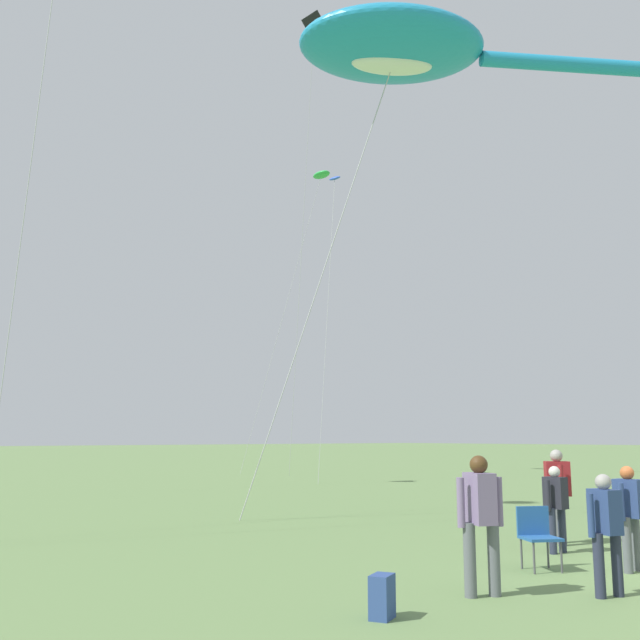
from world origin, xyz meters
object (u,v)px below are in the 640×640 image
object	(u,v)px
small_kite_box_yellow	(312,57)
small_kite_streamer_purple	(334,192)
folding_chair	(537,532)
small_kite_bird_shape	(321,177)
person_child_front	(558,489)
big_show_kite	(400,48)
person_redhead_woman	(556,502)
person_short_left	(629,510)
backpack	(382,597)
person_navy_jacket	(606,525)
person_tall_center	(480,514)

from	to	relation	value
small_kite_box_yellow	small_kite_streamer_purple	xyz separation A→B (m)	(0.56, -0.89, -6.77)
folding_chair	small_kite_bird_shape	size ratio (longest dim) A/B	0.05
folding_chair	small_kite_streamer_purple	world-z (taller)	small_kite_streamer_purple
person_child_front	small_kite_streamer_purple	size ratio (longest dim) A/B	0.12
small_kite_box_yellow	small_kite_bird_shape	size ratio (longest dim) A/B	1.37
big_show_kite	person_redhead_woman	xyz separation A→B (m)	(-1.47, -4.70, -10.52)
small_kite_streamer_purple	person_redhead_woman	bearing A→B (deg)	138.66
big_show_kite	person_short_left	size ratio (longest dim) A/B	8.26
person_redhead_woman	big_show_kite	bearing A→B (deg)	-16.18
backpack	small_kite_streamer_purple	world-z (taller)	small_kite_streamer_purple
big_show_kite	backpack	size ratio (longest dim) A/B	27.01
folding_chair	small_kite_box_yellow	xyz separation A→B (m)	(10.89, 18.68, 19.04)
person_navy_jacket	backpack	size ratio (longest dim) A/B	3.20
person_redhead_woman	backpack	xyz separation A→B (m)	(-5.17, -1.28, -0.58)
small_kite_box_yellow	folding_chair	bearing A→B (deg)	-124.21
person_tall_center	person_short_left	xyz separation A→B (m)	(2.88, -0.32, -0.11)
person_navy_jacket	person_child_front	xyz separation A→B (m)	(3.30, 2.75, 0.12)
small_kite_box_yellow	person_tall_center	bearing A→B (deg)	-127.75
small_kite_bird_shape	person_navy_jacket	bearing A→B (deg)	-25.74
big_show_kite	person_short_left	distance (m)	12.41
person_navy_jacket	small_kite_streamer_purple	distance (m)	25.89
person_redhead_woman	folding_chair	distance (m)	1.68
person_tall_center	small_kite_streamer_purple	bearing A→B (deg)	-11.18
small_kite_box_yellow	small_kite_bird_shape	distance (m)	6.57
person_tall_center	person_navy_jacket	bearing A→B (deg)	-105.50
big_show_kite	small_kite_bird_shape	xyz separation A→B (m)	(11.50, 17.04, 4.20)
person_navy_jacket	small_kite_box_yellow	distance (m)	30.00
person_tall_center	person_navy_jacket	world-z (taller)	person_tall_center
person_redhead_woman	folding_chair	world-z (taller)	person_redhead_woman
person_short_left	folding_chair	xyz separation A→B (m)	(-0.86, 0.93, -0.32)
person_tall_center	person_redhead_woman	world-z (taller)	person_tall_center
person_redhead_woman	small_kite_bird_shape	distance (m)	29.28
person_tall_center	backpack	distance (m)	1.79
big_show_kite	small_kite_box_yellow	size ratio (longest dim) A/B	0.55
person_short_left	backpack	xyz separation A→B (m)	(-4.52, 0.31, -0.61)
small_kite_bird_shape	person_redhead_woman	bearing A→B (deg)	-23.88
person_tall_center	big_show_kite	bearing A→B (deg)	-14.92
big_show_kite	person_navy_jacket	size ratio (longest dim) A/B	8.44
person_child_front	backpack	world-z (taller)	person_child_front
person_child_front	person_tall_center	bearing A→B (deg)	66.50
person_child_front	folding_chair	xyz separation A→B (m)	(-2.41, -1.19, -0.43)
person_child_front	person_short_left	xyz separation A→B (m)	(-1.54, -2.12, -0.11)
small_kite_box_yellow	small_kite_streamer_purple	size ratio (longest dim) A/B	1.58
person_child_front	small_kite_bird_shape	bearing A→B (deg)	-75.30
person_tall_center	person_navy_jacket	size ratio (longest dim) A/B	1.15
small_kite_streamer_purple	person_short_left	bearing A→B (deg)	139.29
person_navy_jacket	person_short_left	world-z (taller)	person_short_left
person_tall_center	person_short_left	world-z (taller)	person_tall_center
person_navy_jacket	small_kite_streamer_purple	size ratio (longest dim) A/B	0.10
person_navy_jacket	big_show_kite	bearing A→B (deg)	-11.76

